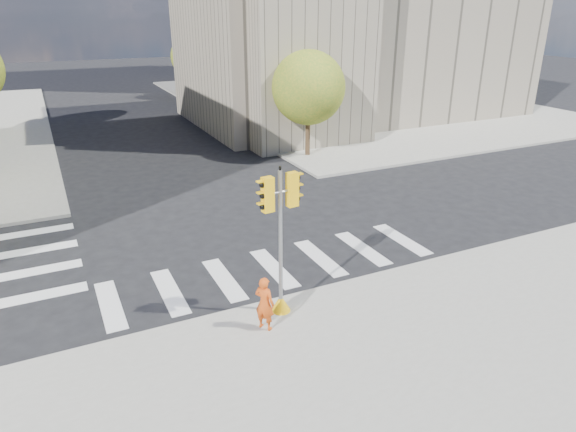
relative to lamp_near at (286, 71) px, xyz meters
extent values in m
plane|color=black|center=(-8.00, -14.00, -4.58)|extent=(160.00, 160.00, 0.00)
cube|color=gray|center=(12.00, 12.00, -4.50)|extent=(28.00, 40.00, 0.15)
cube|color=gray|center=(9.00, 6.00, 2.42)|extent=(26.00, 14.00, 14.00)
cube|color=gray|center=(1.00, 1.00, 2.42)|extent=(8.00, 8.00, 14.00)
cylinder|color=#382616|center=(-0.50, -4.00, -3.39)|extent=(0.28, 0.28, 2.38)
sphere|color=#467521|center=(-0.50, -4.00, -0.52)|extent=(4.20, 4.20, 4.20)
cylinder|color=#382616|center=(-0.50, 8.00, -3.32)|extent=(0.28, 0.28, 2.52)
sphere|color=#467521|center=(-0.50, 8.00, -0.22)|extent=(4.60, 4.60, 4.60)
cylinder|color=#382616|center=(-0.50, 20.00, -3.44)|extent=(0.28, 0.28, 2.27)
sphere|color=#467521|center=(-0.50, 20.00, -0.70)|extent=(4.00, 4.00, 4.00)
cylinder|color=black|center=(0.00, 0.00, -0.43)|extent=(0.12, 0.12, 8.00)
cube|color=black|center=(0.00, 0.00, 3.57)|extent=(0.35, 0.18, 0.22)
cylinder|color=black|center=(0.00, 14.00, -0.43)|extent=(0.12, 0.12, 8.00)
cube|color=black|center=(0.00, 14.00, 3.57)|extent=(0.35, 0.18, 0.22)
cone|color=yellow|center=(-9.09, -18.70, -4.18)|extent=(0.56, 0.56, 0.50)
cylinder|color=gray|center=(-9.09, -18.70, -2.31)|extent=(0.11, 0.11, 4.24)
cylinder|color=black|center=(-9.09, -18.70, -0.14)|extent=(0.07, 0.07, 0.12)
cylinder|color=gray|center=(-9.09, -18.70, -0.79)|extent=(0.90, 0.17, 0.06)
cube|color=yellow|center=(-9.47, -18.75, -0.79)|extent=(0.32, 0.26, 0.95)
cube|color=yellow|center=(-8.72, -18.66, -0.79)|extent=(0.32, 0.26, 0.95)
imported|color=#D24C13|center=(-9.86, -19.31, -3.65)|extent=(0.64, 0.68, 1.56)
camera|label=1|loc=(-14.43, -30.26, 3.72)|focal=32.00mm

